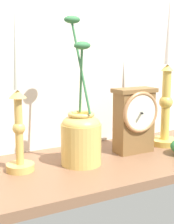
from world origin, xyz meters
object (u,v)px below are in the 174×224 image
object	(u,v)px
mantel_clock	(135,119)
candlestick_tall_center	(166,98)
candlestick_tall_left	(19,119)
brass_vase_jar	(81,135)

from	to	relation	value
mantel_clock	candlestick_tall_center	bearing A→B (deg)	8.33
candlestick_tall_center	mantel_clock	bearing A→B (deg)	-171.67
candlestick_tall_left	candlestick_tall_center	bearing A→B (deg)	1.18
candlestick_tall_left	brass_vase_jar	bearing A→B (deg)	-10.33
mantel_clock	candlestick_tall_center	distance (cm)	14.49
candlestick_tall_left	brass_vase_jar	xyz separation A→B (cm)	(15.90, -2.90, -5.18)
candlestick_tall_left	candlestick_tall_center	world-z (taller)	candlestick_tall_center
brass_vase_jar	candlestick_tall_left	bearing A→B (deg)	169.67
candlestick_tall_center	brass_vase_jar	world-z (taller)	candlestick_tall_center
candlestick_tall_left	candlestick_tall_center	xyz separation A→B (cm)	(48.08, 0.99, 1.84)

